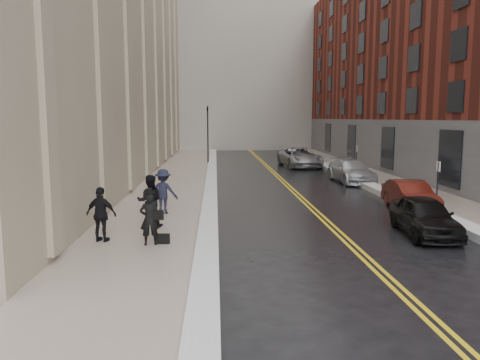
{
  "coord_description": "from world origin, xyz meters",
  "views": [
    {
      "loc": [
        -1.92,
        -12.01,
        4.12
      ],
      "look_at": [
        -0.92,
        6.94,
        1.6
      ],
      "focal_mm": 35.0,
      "sensor_mm": 36.0,
      "label": 1
    }
  ],
  "objects": [
    {
      "name": "traffic_signal",
      "position": [
        -2.6,
        30.0,
        3.08
      ],
      "size": [
        0.18,
        0.15,
        5.2
      ],
      "color": "black",
      "rests_on": "ground"
    },
    {
      "name": "snow_ridge_right",
      "position": [
        7.15,
        16.0,
        0.15
      ],
      "size": [
        0.85,
        60.8,
        0.3
      ],
      "primitive_type": "cube",
      "color": "silver",
      "rests_on": "ground"
    },
    {
      "name": "car_maroon",
      "position": [
        6.8,
        8.25,
        0.66
      ],
      "size": [
        1.56,
        4.08,
        1.33
      ],
      "primitive_type": "imported",
      "rotation": [
        0.0,
        0.0,
        -0.04
      ],
      "color": "#43120C",
      "rests_on": "ground"
    },
    {
      "name": "snow_ridge_left",
      "position": [
        -2.2,
        16.0,
        0.13
      ],
      "size": [
        0.7,
        60.8,
        0.26
      ],
      "primitive_type": "cube",
      "color": "silver",
      "rests_on": "ground"
    },
    {
      "name": "car_silver_near",
      "position": [
        6.8,
        17.51,
        0.73
      ],
      "size": [
        2.38,
        5.16,
        1.46
      ],
      "primitive_type": "imported",
      "rotation": [
        0.0,
        0.0,
        0.07
      ],
      "color": "#B2B5BA",
      "rests_on": "ground"
    },
    {
      "name": "tower_far_right",
      "position": [
        14.0,
        66.0,
        22.0
      ],
      "size": [
        22.0,
        18.0,
        44.0
      ],
      "primitive_type": "cube",
      "color": "slate",
      "rests_on": "ground"
    },
    {
      "name": "pedestrian_b",
      "position": [
        -4.11,
        7.39,
        1.08
      ],
      "size": [
        1.31,
        0.91,
        1.86
      ],
      "primitive_type": "imported",
      "rotation": [
        0.0,
        0.0,
        2.95
      ],
      "color": "black",
      "rests_on": "sidewalk_left"
    },
    {
      "name": "car_black",
      "position": [
        5.43,
        3.78,
        0.69
      ],
      "size": [
        1.98,
        4.16,
        1.38
      ],
      "primitive_type": "imported",
      "rotation": [
        0.0,
        0.0,
        -0.09
      ],
      "color": "black",
      "rests_on": "ground"
    },
    {
      "name": "car_silver_far",
      "position": [
        5.2,
        27.01,
        0.83
      ],
      "size": [
        3.32,
        6.19,
        1.65
      ],
      "primitive_type": "imported",
      "rotation": [
        0.0,
        0.0,
        0.1
      ],
      "color": "#95979C",
      "rests_on": "ground"
    },
    {
      "name": "parking_sign_far",
      "position": [
        7.9,
        20.0,
        1.36
      ],
      "size": [
        0.06,
        0.35,
        2.23
      ],
      "color": "black",
      "rests_on": "ground"
    },
    {
      "name": "sidewalk_right",
      "position": [
        9.0,
        16.0,
        0.07
      ],
      "size": [
        3.0,
        64.0,
        0.15
      ],
      "primitive_type": "cube",
      "color": "gray",
      "rests_on": "ground"
    },
    {
      "name": "sidewalk_left",
      "position": [
        -4.5,
        16.0,
        0.07
      ],
      "size": [
        4.0,
        64.0,
        0.15
      ],
      "primitive_type": "cube",
      "color": "gray",
      "rests_on": "ground"
    },
    {
      "name": "parking_sign_near",
      "position": [
        7.9,
        8.0,
        1.36
      ],
      "size": [
        0.06,
        0.35,
        2.23
      ],
      "color": "black",
      "rests_on": "ground"
    },
    {
      "name": "lane_stripe_b",
      "position": [
        2.62,
        16.0,
        0.0
      ],
      "size": [
        0.12,
        64.0,
        0.01
      ],
      "primitive_type": "cube",
      "color": "gold",
      "rests_on": "ground"
    },
    {
      "name": "pedestrian_c",
      "position": [
        -5.6,
        2.95,
        1.04
      ],
      "size": [
        1.13,
        0.71,
        1.78
      ],
      "primitive_type": "imported",
      "rotation": [
        0.0,
        0.0,
        2.86
      ],
      "color": "black",
      "rests_on": "sidewalk_left"
    },
    {
      "name": "lane_stripe_a",
      "position": [
        2.38,
        16.0,
        0.0
      ],
      "size": [
        0.12,
        64.0,
        0.01
      ],
      "primitive_type": "cube",
      "color": "gold",
      "rests_on": "ground"
    },
    {
      "name": "pedestrian_main",
      "position": [
        -4.0,
        2.47,
        0.98
      ],
      "size": [
        0.67,
        0.5,
        1.66
      ],
      "primitive_type": "imported",
      "rotation": [
        0.0,
        0.0,
        3.32
      ],
      "color": "black",
      "rests_on": "sidewalk_left"
    },
    {
      "name": "building_right",
      "position": [
        17.5,
        23.0,
        9.0
      ],
      "size": [
        14.0,
        50.0,
        18.0
      ],
      "primitive_type": "cube",
      "color": "maroon",
      "rests_on": "ground"
    },
    {
      "name": "ground",
      "position": [
        0.0,
        0.0,
        0.0
      ],
      "size": [
        160.0,
        160.0,
        0.0
      ],
      "primitive_type": "plane",
      "color": "black",
      "rests_on": "ground"
    },
    {
      "name": "pedestrian_a",
      "position": [
        -4.34,
        4.99,
        1.11
      ],
      "size": [
        0.99,
        0.8,
        1.92
      ],
      "primitive_type": "imported",
      "rotation": [
        0.0,
        0.0,
        3.22
      ],
      "color": "black",
      "rests_on": "sidewalk_left"
    }
  ]
}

